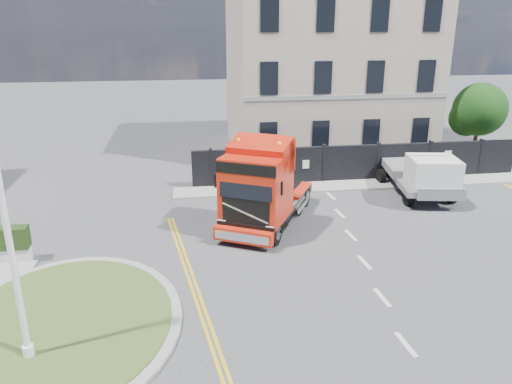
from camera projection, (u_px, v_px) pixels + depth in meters
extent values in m
plane|color=#424244|center=(282.00, 263.00, 18.02)|extent=(120.00, 120.00, 0.00)
cylinder|color=gray|center=(62.00, 325.00, 14.23)|extent=(6.80, 6.80, 0.12)
cylinder|color=#385421|center=(62.00, 323.00, 14.21)|extent=(6.20, 6.20, 0.05)
cube|color=black|center=(359.00, 163.00, 26.93)|extent=(18.00, 0.25, 2.00)
cube|color=silver|center=(504.00, 157.00, 28.09)|extent=(2.60, 0.12, 2.00)
cube|color=#B9A893|center=(325.00, 66.00, 32.49)|extent=(12.00, 10.00, 11.00)
cylinder|color=#382619|center=(475.00, 142.00, 30.84)|extent=(0.24, 0.24, 2.40)
sphere|color=#143510|center=(480.00, 109.00, 30.19)|extent=(3.20, 3.20, 3.20)
sphere|color=#143510|center=(467.00, 118.00, 30.69)|extent=(2.20, 2.20, 2.20)
cube|color=gray|center=(364.00, 185.00, 26.40)|extent=(20.00, 1.60, 0.12)
cube|color=black|center=(269.00, 204.00, 21.76)|extent=(4.87, 6.37, 0.43)
cube|color=red|center=(257.00, 186.00, 19.85)|extent=(3.26, 3.29, 2.66)
cube|color=red|center=(265.00, 154.00, 20.38)|extent=(2.49, 1.87, 1.33)
cube|color=black|center=(246.00, 186.00, 18.64)|extent=(1.87, 1.03, 1.00)
cube|color=red|center=(243.00, 236.00, 18.99)|extent=(2.25, 1.41, 0.52)
cylinder|color=black|center=(226.00, 226.00, 20.00)|extent=(0.73, 1.01, 0.99)
cylinder|color=gray|center=(226.00, 226.00, 20.00)|extent=(0.56, 0.64, 0.54)
cylinder|color=black|center=(275.00, 233.00, 19.35)|extent=(0.73, 1.01, 0.99)
cylinder|color=gray|center=(275.00, 233.00, 19.35)|extent=(0.56, 0.64, 0.54)
cylinder|color=black|center=(255.00, 199.00, 23.00)|extent=(0.73, 1.01, 0.99)
cylinder|color=gray|center=(255.00, 199.00, 23.00)|extent=(0.56, 0.64, 0.54)
cylinder|color=black|center=(298.00, 204.00, 22.34)|extent=(0.73, 1.01, 0.99)
cylinder|color=gray|center=(298.00, 204.00, 22.34)|extent=(0.56, 0.64, 0.54)
cylinder|color=black|center=(263.00, 192.00, 24.01)|extent=(0.73, 1.01, 0.99)
cylinder|color=gray|center=(263.00, 192.00, 24.01)|extent=(0.56, 0.64, 0.54)
cylinder|color=black|center=(304.00, 196.00, 23.35)|extent=(0.73, 1.01, 0.99)
cylinder|color=gray|center=(304.00, 196.00, 23.35)|extent=(0.56, 0.64, 0.54)
cube|color=slate|center=(415.00, 178.00, 25.12)|extent=(3.05, 5.73, 0.28)
cube|color=silver|center=(433.00, 173.00, 23.29)|extent=(2.47, 2.38, 1.48)
cylinder|color=black|center=(408.00, 197.00, 23.51)|extent=(0.28, 0.79, 0.79)
cylinder|color=black|center=(451.00, 195.00, 23.80)|extent=(0.28, 0.79, 0.79)
cylinder|color=black|center=(381.00, 176.00, 26.70)|extent=(0.28, 0.79, 0.79)
cylinder|color=black|center=(419.00, 175.00, 26.99)|extent=(0.28, 0.79, 0.79)
cylinder|color=white|center=(7.00, 232.00, 11.67)|extent=(0.16, 0.16, 7.21)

